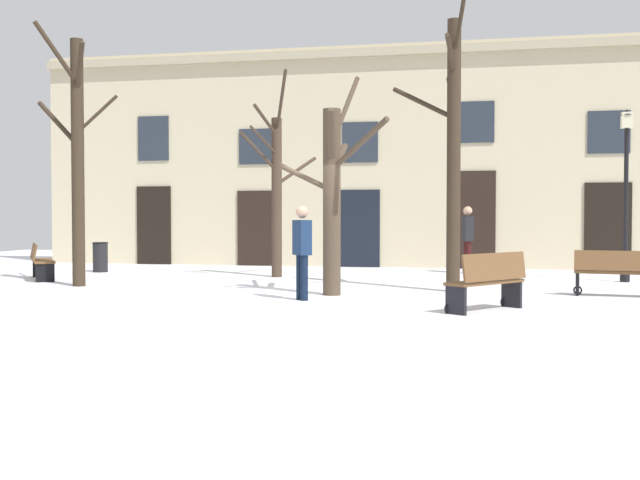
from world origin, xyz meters
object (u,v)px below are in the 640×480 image
at_px(litter_bin, 100,257).
at_px(bench_by_litter_bin, 488,281).
at_px(tree_center, 452,148).
at_px(tree_near_facade, 277,189).
at_px(tree_left_of_center, 77,153).
at_px(bench_far_corner, 620,272).
at_px(streetlamp, 626,177).
at_px(person_crossing_plaza, 302,248).
at_px(person_by_shop_door, 468,236).
at_px(tree_foreground, 333,192).
at_px(bench_near_center_tree, 41,261).

distance_m(litter_bin, bench_by_litter_bin, 12.08).
relative_size(tree_center, tree_near_facade, 1.16).
bearing_deg(tree_left_of_center, bench_far_corner, 0.32).
relative_size(streetlamp, person_crossing_plaza, 2.31).
xyz_separation_m(bench_by_litter_bin, person_by_shop_door, (-0.46, 8.07, 0.50)).
bearing_deg(bench_far_corner, tree_near_facade, -14.31).
xyz_separation_m(tree_foreground, person_by_shop_door, (2.45, 6.12, -1.00)).
distance_m(bench_far_corner, person_crossing_plaza, 6.04).
distance_m(tree_foreground, tree_near_facade, 4.50).
height_order(litter_bin, person_crossing_plaza, person_crossing_plaza).
bearing_deg(tree_near_facade, bench_near_center_tree, -160.66).
xyz_separation_m(tree_near_facade, bench_by_litter_bin, (5.08, -5.88, -1.70)).
relative_size(tree_foreground, streetlamp, 1.10).
height_order(streetlamp, bench_far_corner, streetlamp).
bearing_deg(bench_near_center_tree, bench_far_corner, -130.04).
xyz_separation_m(litter_bin, bench_near_center_tree, (-0.24, -2.51, 0.04)).
height_order(tree_left_of_center, bench_by_litter_bin, tree_left_of_center).
height_order(tree_near_facade, streetlamp, tree_near_facade).
xyz_separation_m(tree_center, tree_foreground, (-2.22, -1.18, -0.91)).
bearing_deg(bench_by_litter_bin, tree_near_facade, -101.29).
height_order(tree_foreground, person_crossing_plaza, tree_foreground).
distance_m(tree_left_of_center, bench_far_corner, 11.42).
distance_m(litter_bin, person_crossing_plaza, 8.86).
relative_size(bench_far_corner, person_crossing_plaza, 1.00).
height_order(tree_center, streetlamp, tree_center).
xyz_separation_m(tree_foreground, litter_bin, (-7.26, 4.57, -1.58)).
bearing_deg(tree_left_of_center, person_crossing_plaza, -17.52).
bearing_deg(litter_bin, streetlamp, -1.54).
bearing_deg(tree_near_facade, streetlamp, 1.95).
xyz_separation_m(tree_near_facade, person_crossing_plaza, (1.79, -4.92, -1.23)).
xyz_separation_m(litter_bin, bench_by_litter_bin, (10.17, -6.52, 0.08)).
bearing_deg(person_crossing_plaza, person_by_shop_door, -60.01).
xyz_separation_m(streetlamp, litter_bin, (-13.31, 0.36, -2.01)).
height_order(tree_foreground, streetlamp, tree_foreground).
bearing_deg(litter_bin, bench_by_litter_bin, -32.64).
xyz_separation_m(tree_foreground, tree_left_of_center, (-5.78, 0.72, 0.90)).
bearing_deg(tree_foreground, tree_near_facade, 118.87).
height_order(person_by_shop_door, person_crossing_plaza, person_by_shop_door).
bearing_deg(bench_near_center_tree, person_by_shop_door, -102.16).
height_order(litter_bin, person_by_shop_door, person_by_shop_door).
relative_size(tree_left_of_center, person_by_shop_door, 3.18).
xyz_separation_m(tree_foreground, person_crossing_plaza, (-0.38, -0.98, -1.03)).
bearing_deg(tree_foreground, streetlamp, 34.85).
height_order(tree_foreground, bench_near_center_tree, tree_foreground).
height_order(tree_near_facade, person_crossing_plaza, tree_near_facade).
relative_size(bench_by_litter_bin, person_by_shop_door, 0.85).
relative_size(tree_near_facade, litter_bin, 6.20).
bearing_deg(bench_by_litter_bin, tree_foreground, -85.84).
distance_m(tree_center, person_by_shop_door, 5.30).
height_order(tree_foreground, tree_near_facade, tree_near_facade).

